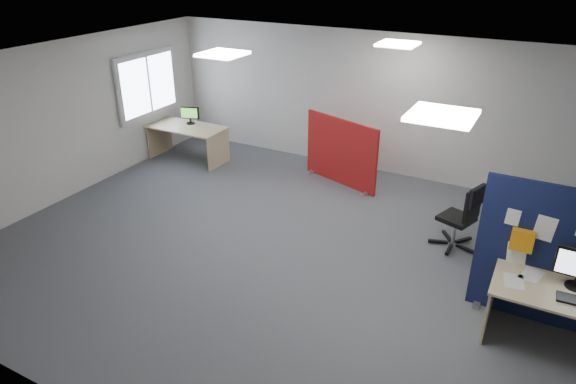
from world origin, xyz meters
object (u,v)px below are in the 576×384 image
at_px(second_desk, 189,134).
at_px(monitor_second, 190,114).
at_px(red_divider, 341,152).
at_px(office_chair, 464,213).
at_px(navy_divider, 574,263).

bearing_deg(second_desk, monitor_second, 105.80).
relative_size(second_desk, monitor_second, 4.21).
relative_size(red_divider, monitor_second, 4.24).
height_order(red_divider, office_chair, red_divider).
distance_m(red_divider, second_desk, 3.28).
xyz_separation_m(red_divider, monitor_second, (-3.30, -0.22, 0.31)).
distance_m(navy_divider, second_desk, 7.48).
height_order(red_divider, second_desk, red_divider).
bearing_deg(office_chair, second_desk, -169.84).
bearing_deg(office_chair, monitor_second, -171.17).
relative_size(navy_divider, office_chair, 2.06).
xyz_separation_m(monitor_second, office_chair, (5.79, -1.11, -0.33)).
height_order(navy_divider, office_chair, navy_divider).
relative_size(navy_divider, red_divider, 1.34).
relative_size(red_divider, office_chair, 1.54).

